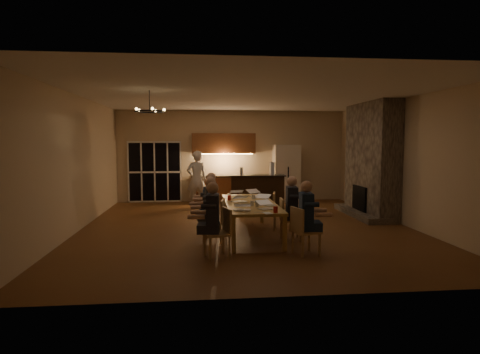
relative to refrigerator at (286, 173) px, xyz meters
name	(u,v)px	position (x,y,z in m)	size (l,w,h in m)	color
floor	(246,227)	(-1.90, -4.15, -1.00)	(9.00, 9.00, 0.00)	brown
back_wall	(232,156)	(-1.90, 0.37, 0.60)	(8.00, 0.04, 3.20)	#C4AA8A
left_wall	(76,163)	(-5.92, -4.15, 0.60)	(0.04, 9.00, 3.20)	#C4AA8A
right_wall	(403,162)	(2.12, -4.15, 0.60)	(0.04, 9.00, 3.20)	#C4AA8A
ceiling	(246,95)	(-1.90, -4.15, 2.22)	(8.00, 9.00, 0.04)	white
french_doors	(155,172)	(-4.60, 0.32, 0.05)	(1.86, 0.08, 2.10)	black
fireplace	(371,160)	(1.80, -2.95, 0.60)	(0.58, 2.50, 3.20)	#756B5C
kitchenette	(224,168)	(-2.20, 0.05, 0.20)	(2.24, 0.68, 2.40)	brown
refrigerator	(286,173)	(0.00, 0.00, 0.00)	(0.90, 0.68, 2.00)	beige
dining_table	(250,219)	(-1.92, -5.04, -0.62)	(1.10, 2.93, 0.75)	tan
bar_island	(257,192)	(-1.25, -1.51, -0.46)	(1.73, 0.68, 1.08)	black
chair_left_near	(217,233)	(-2.74, -6.66, -0.55)	(0.44, 0.44, 0.89)	tan
chair_left_mid	(213,221)	(-2.76, -5.50, -0.55)	(0.44, 0.44, 0.89)	tan
chair_left_far	(209,212)	(-2.82, -4.48, -0.55)	(0.44, 0.44, 0.89)	tan
chair_right_near	(306,231)	(-1.07, -6.64, -0.55)	(0.44, 0.44, 0.89)	tan
chair_right_mid	(291,219)	(-1.09, -5.51, -0.55)	(0.44, 0.44, 0.89)	tan
chair_right_far	(282,211)	(-1.07, -4.51, -0.55)	(0.44, 0.44, 0.89)	tan
person_left_near	(213,219)	(-2.81, -6.62, -0.31)	(0.60, 0.60, 1.38)	#25262F
person_right_near	(306,217)	(-1.06, -6.59, -0.31)	(0.60, 0.60, 1.38)	#1B2D44
person_left_mid	(211,209)	(-2.81, -5.49, -0.31)	(0.60, 0.60, 1.38)	#3E4249
person_right_mid	(292,208)	(-1.09, -5.55, -0.31)	(0.60, 0.60, 1.38)	#25262F
person_left_far	(211,202)	(-2.77, -4.42, -0.31)	(0.60, 0.60, 1.38)	#1B2D44
standing_person	(197,179)	(-3.14, -0.97, -0.09)	(0.66, 0.44, 1.82)	silver
chandelier	(150,112)	(-4.09, -5.02, 1.75)	(0.64, 0.64, 0.03)	black
laptop_a	(243,205)	(-2.20, -6.05, -0.14)	(0.32, 0.28, 0.23)	silver
laptop_b	(267,204)	(-1.69, -5.96, -0.14)	(0.32, 0.28, 0.23)	silver
laptop_c	(239,197)	(-2.16, -4.92, -0.14)	(0.32, 0.28, 0.23)	silver
laptop_d	(261,197)	(-1.66, -5.02, -0.14)	(0.32, 0.28, 0.23)	silver
laptop_e	(236,191)	(-2.13, -3.86, -0.14)	(0.32, 0.28, 0.23)	silver
laptop_f	(255,192)	(-1.66, -4.06, -0.14)	(0.32, 0.28, 0.23)	silver
mug_front	(252,203)	(-1.93, -5.49, -0.20)	(0.07, 0.07, 0.10)	silver
mug_mid	(254,197)	(-1.77, -4.51, -0.20)	(0.09, 0.09, 0.10)	silver
mug_back	(229,196)	(-2.33, -4.22, -0.20)	(0.08, 0.08, 0.10)	silver
redcup_near	(276,210)	(-1.60, -6.38, -0.19)	(0.08, 0.08, 0.12)	#AE160B
redcup_mid	(229,198)	(-2.36, -4.65, -0.19)	(0.08, 0.08, 0.12)	#AE160B
can_silver	(257,204)	(-1.86, -5.69, -0.19)	(0.07, 0.07, 0.12)	#B2B2B7
can_cola	(238,192)	(-2.05, -3.57, -0.19)	(0.06, 0.06, 0.12)	#3F0F0C
plate_near	(270,205)	(-1.55, -5.53, -0.24)	(0.26, 0.26, 0.02)	silver
plate_left	(239,210)	(-2.27, -6.01, -0.24)	(0.23, 0.23, 0.02)	silver
plate_far	(263,197)	(-1.51, -4.27, -0.24)	(0.24, 0.24, 0.02)	silver
notepad	(268,213)	(-1.76, -6.45, -0.24)	(0.14, 0.20, 0.01)	white
bar_bottle	(241,171)	(-1.75, -1.53, 0.20)	(0.09, 0.09, 0.24)	#99999E
bar_blender	(272,168)	(-0.80, -1.60, 0.28)	(0.13, 0.13, 0.40)	silver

